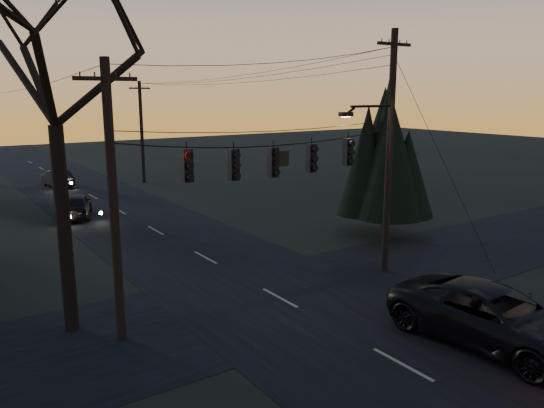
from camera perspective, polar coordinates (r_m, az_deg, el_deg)
main_road at (r=28.41m, az=-10.89°, el=-3.67°), size 8.00×120.00×0.02m
cross_road at (r=20.08m, az=0.84°, el=-10.08°), size 60.00×7.00×0.02m
utility_pole_right at (r=23.49m, az=11.95°, el=-7.06°), size 5.00×0.30×10.00m
utility_pole_left at (r=17.61m, az=-15.83°, el=-13.85°), size 1.80×0.30×8.50m
utility_pole_far_r at (r=46.77m, az=-13.58°, el=2.27°), size 1.80×0.30×8.50m
span_signal_assembly at (r=18.63m, az=0.28°, el=4.76°), size 11.50×0.44×1.64m
bare_tree_left at (r=17.34m, az=-22.97°, el=16.51°), size 9.20×9.20×13.14m
evergreen_right at (r=28.05m, az=12.37°, el=5.09°), size 4.00×4.00×7.49m
suv_near at (r=17.64m, az=22.76°, el=-11.17°), size 3.42×6.56×1.76m
sedan_oncoming_a at (r=34.57m, az=-20.40°, el=-0.16°), size 3.08×4.79×1.52m
sedan_oncoming_b at (r=46.60m, az=-22.11°, el=2.57°), size 1.84×4.35×1.39m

